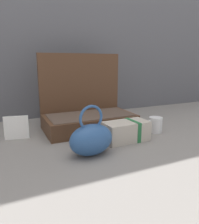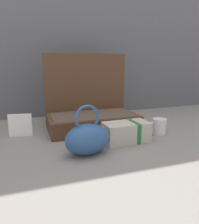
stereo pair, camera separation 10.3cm
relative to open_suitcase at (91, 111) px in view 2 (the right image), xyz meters
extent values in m
plane|color=slate|center=(-0.04, -0.20, -0.10)|extent=(6.00, 6.00, 0.00)
cube|color=#56565B|center=(-0.04, 0.38, 0.60)|extent=(3.20, 0.06, 1.40)
cube|color=#4C301E|center=(0.00, -0.04, -0.05)|extent=(0.50, 0.26, 0.09)
cube|color=#4C3D33|center=(0.00, -0.04, -0.01)|extent=(0.46, 0.23, 0.00)
cube|color=#4C301E|center=(0.00, 0.10, 0.12)|extent=(0.50, 0.02, 0.43)
ellipsoid|color=#284C7F|center=(-0.12, -0.36, -0.03)|extent=(0.20, 0.14, 0.13)
torus|color=#284C7F|center=(-0.12, -0.36, 0.06)|extent=(0.11, 0.02, 0.11)
cube|color=#B2A899|center=(0.10, -0.28, -0.05)|extent=(0.22, 0.12, 0.09)
cube|color=#236638|center=(0.13, -0.27, -0.05)|extent=(0.02, 0.12, 0.10)
cylinder|color=silver|center=(0.31, -0.23, -0.05)|extent=(0.07, 0.07, 0.08)
torus|color=silver|center=(0.27, -0.23, -0.05)|extent=(0.06, 0.01, 0.06)
cube|color=white|center=(-0.39, -0.04, -0.04)|extent=(0.12, 0.03, 0.12)
camera|label=1|loc=(-0.44, -1.13, 0.28)|focal=34.57mm
camera|label=2|loc=(-0.34, -1.17, 0.28)|focal=34.57mm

